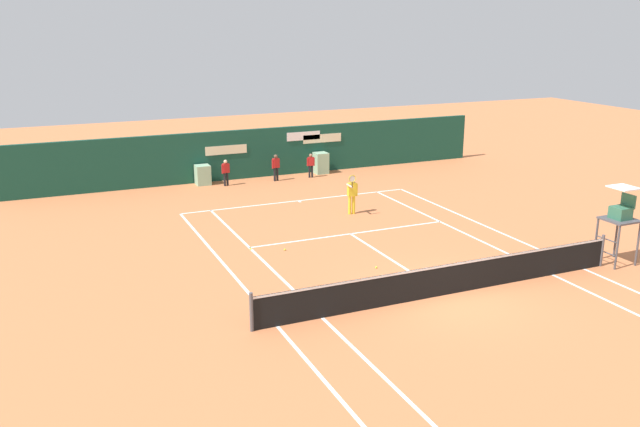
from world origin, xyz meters
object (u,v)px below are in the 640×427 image
object	(u,v)px
umpire_chair	(620,215)
ball_kid_left_post	(311,164)
tennis_ball_by_sideline	(285,250)
ball_kid_right_post	(226,171)
player_on_baseline	(352,192)
tennis_ball_mid_court	(251,249)
ball_kid_centre_post	(276,166)
tennis_ball_near_service_line	(376,267)

from	to	relation	value
umpire_chair	ball_kid_left_post	bearing A→B (deg)	15.33
umpire_chair	tennis_ball_by_sideline	world-z (taller)	umpire_chair
ball_kid_left_post	ball_kid_right_post	distance (m)	4.49
ball_kid_left_post	tennis_ball_by_sideline	xyz separation A→B (m)	(-5.28, -10.15, -0.68)
tennis_ball_by_sideline	umpire_chair	bearing A→B (deg)	-30.24
umpire_chair	player_on_baseline	distance (m)	10.35
umpire_chair	ball_kid_left_post	xyz separation A→B (m)	(-4.32, 15.74, -0.95)
umpire_chair	tennis_ball_mid_court	size ratio (longest dim) A/B	38.40
ball_kid_right_post	ball_kid_centre_post	bearing A→B (deg)	168.62
umpire_chair	tennis_ball_mid_court	world-z (taller)	umpire_chair
umpire_chair	ball_kid_left_post	size ratio (longest dim) A/B	2.11
umpire_chair	tennis_ball_near_service_line	bearing A→B (deg)	69.91
ball_kid_left_post	tennis_ball_mid_court	world-z (taller)	ball_kid_left_post
ball_kid_centre_post	player_on_baseline	bearing A→B (deg)	86.16
player_on_baseline	tennis_ball_mid_court	xyz separation A→B (m)	(-5.27, -2.63, -0.91)
umpire_chair	ball_kid_left_post	world-z (taller)	umpire_chair
player_on_baseline	tennis_ball_mid_court	distance (m)	5.96
ball_kid_left_post	ball_kid_right_post	bearing A→B (deg)	8.51
umpire_chair	ball_kid_centre_post	distance (m)	16.95
ball_kid_centre_post	tennis_ball_by_sideline	distance (m)	10.72
umpire_chair	tennis_ball_by_sideline	distance (m)	11.23
ball_kid_left_post	tennis_ball_by_sideline	distance (m)	11.46
tennis_ball_mid_court	ball_kid_left_post	bearing A→B (deg)	56.41
umpire_chair	ball_kid_centre_post	bearing A→B (deg)	21.55
ball_kid_left_post	tennis_ball_by_sideline	size ratio (longest dim) A/B	18.19
ball_kid_left_post	tennis_ball_by_sideline	bearing A→B (deg)	71.00
tennis_ball_near_service_line	player_on_baseline	bearing A→B (deg)	70.87
tennis_ball_mid_court	tennis_ball_by_sideline	bearing A→B (deg)	-28.35
umpire_chair	tennis_ball_mid_court	distance (m)	12.44
ball_kid_left_post	player_on_baseline	bearing A→B (deg)	89.63
player_on_baseline	ball_kid_centre_post	size ratio (longest dim) A/B	1.33
player_on_baseline	ball_kid_centre_post	xyz separation A→B (m)	(-0.81, 6.94, -0.17)
ball_kid_centre_post	ball_kid_left_post	bearing A→B (deg)	169.47
ball_kid_centre_post	tennis_ball_mid_court	bearing A→B (deg)	54.49
ball_kid_right_post	tennis_ball_near_service_line	bearing A→B (deg)	84.34
ball_kid_left_post	tennis_ball_mid_court	distance (m)	11.51
umpire_chair	tennis_ball_mid_court	xyz separation A→B (m)	(-10.67, 6.17, -1.63)
tennis_ball_by_sideline	tennis_ball_near_service_line	size ratio (longest dim) A/B	1.00
umpire_chair	player_on_baseline	size ratio (longest dim) A/B	1.46
player_on_baseline	ball_kid_right_post	bearing A→B (deg)	-60.62
umpire_chair	tennis_ball_near_service_line	distance (m)	8.15
player_on_baseline	tennis_ball_by_sideline	size ratio (longest dim) A/B	26.33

